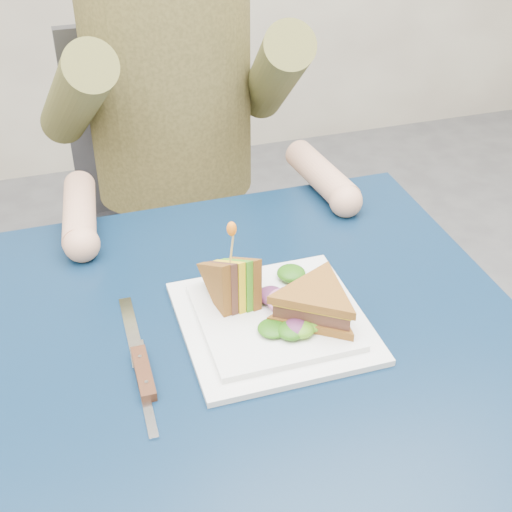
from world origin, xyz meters
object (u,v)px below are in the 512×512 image
object	(u,v)px
sandwich_flat	(316,304)
sandwich_upright	(233,283)
plate	(273,320)
table	(266,367)
diner	(169,58)
chair	(170,195)
knife	(141,364)
fork	(144,389)

from	to	relation	value
sandwich_flat	sandwich_upright	world-z (taller)	sandwich_upright
plate	sandwich_upright	bearing A→B (deg)	135.84
table	plate	distance (m)	0.09
table	sandwich_upright	bearing A→B (deg)	127.28
diner	sandwich_flat	distance (m)	0.67
chair	knife	distance (m)	0.82
sandwich_flat	knife	size ratio (longest dim) A/B	0.90
knife	chair	bearing A→B (deg)	76.44
sandwich_flat	sandwich_upright	xyz separation A→B (m)	(-0.10, 0.07, 0.01)
diner	plate	xyz separation A→B (m)	(0.01, -0.63, -0.18)
diner	fork	world-z (taller)	diner
table	sandwich_upright	size ratio (longest dim) A/B	5.92
sandwich_flat	fork	distance (m)	0.26
diner	sandwich_flat	bearing A→B (deg)	-84.27
plate	sandwich_flat	size ratio (longest dim) A/B	1.31
plate	diner	bearing A→B (deg)	90.97
diner	sandwich_upright	bearing A→B (deg)	-93.50
chair	table	bearing A→B (deg)	-90.00
chair	sandwich_upright	size ratio (longest dim) A/B	7.34
plate	knife	xyz separation A→B (m)	(-0.20, -0.03, -0.00)
fork	plate	bearing A→B (deg)	20.26
plate	sandwich_flat	distance (m)	0.07
sandwich_upright	knife	distance (m)	0.17
plate	fork	size ratio (longest dim) A/B	1.45
fork	knife	xyz separation A→B (m)	(0.00, 0.04, 0.00)
plate	sandwich_upright	distance (m)	0.08
chair	fork	world-z (taller)	chair
diner	fork	bearing A→B (deg)	-105.08
plate	fork	distance (m)	0.21
sandwich_upright	knife	xyz separation A→B (m)	(-0.15, -0.08, -0.05)
table	sandwich_upright	xyz separation A→B (m)	(-0.04, 0.05, 0.13)
sandwich_upright	knife	size ratio (longest dim) A/B	0.57
chair	fork	xyz separation A→B (m)	(-0.19, -0.81, 0.19)
table	fork	world-z (taller)	fork
table	chair	size ratio (longest dim) A/B	0.81
table	sandwich_upright	world-z (taller)	sandwich_upright
diner	knife	bearing A→B (deg)	-105.76
diner	sandwich_upright	size ratio (longest dim) A/B	5.88
diner	sandwich_upright	world-z (taller)	diner
sandwich_upright	fork	distance (m)	0.20
diner	plate	world-z (taller)	diner
fork	knife	distance (m)	0.04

